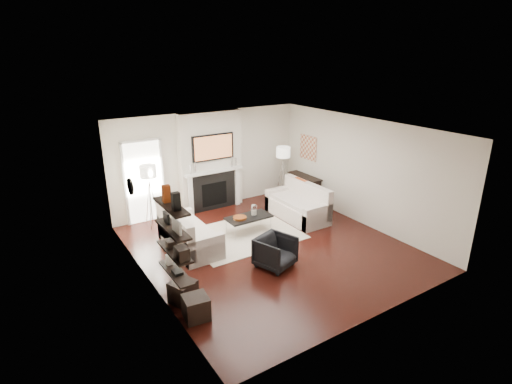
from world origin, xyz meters
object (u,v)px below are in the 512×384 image
loveseat_left_base (190,239)px  lamp_left_shade (148,171)px  coffee_table (249,217)px  loveseat_right_base (297,210)px  armchair (275,251)px  ottoman_near (183,292)px  lamp_right_shade (283,152)px

loveseat_left_base → lamp_left_shade: (-0.31, 1.60, 1.24)m
coffee_table → lamp_left_shade: size_ratio=2.75×
loveseat_right_base → armchair: (-1.95, -1.76, 0.15)m
loveseat_left_base → loveseat_right_base: (3.10, 0.06, 0.00)m
loveseat_left_base → armchair: bearing=-55.9°
loveseat_right_base → armchair: bearing=-138.0°
lamp_left_shade → ottoman_near: size_ratio=1.00×
lamp_right_shade → armchair: bearing=-128.3°
coffee_table → ottoman_near: bearing=-144.0°
coffee_table → loveseat_left_base: bearing=179.0°
armchair → lamp_left_shade: (-1.46, 3.30, 1.09)m
loveseat_left_base → loveseat_right_base: same height
armchair → lamp_right_shade: 4.08m
loveseat_left_base → coffee_table: same height
lamp_right_shade → ottoman_near: bearing=-144.6°
loveseat_right_base → lamp_right_shade: size_ratio=4.50×
lamp_right_shade → lamp_left_shade: bearing=176.8°
loveseat_right_base → lamp_left_shade: size_ratio=4.50×
lamp_right_shade → ottoman_near: (-4.52, -3.21, -1.25)m
ottoman_near → lamp_left_shade: bearing=79.7°
loveseat_left_base → loveseat_right_base: 3.10m
loveseat_left_base → lamp_right_shade: lamp_right_shade is taller
loveseat_right_base → lamp_right_shade: 1.88m
coffee_table → armchair: (-0.39, -1.67, -0.04)m
armchair → lamp_left_shade: 3.77m
loveseat_left_base → lamp_right_shade: 4.04m
coffee_table → ottoman_near: (-2.47, -1.79, -0.20)m
ottoman_near → armchair: bearing=3.4°
armchair → lamp_right_shade: (2.44, 3.08, 1.09)m
coffee_table → lamp_right_shade: size_ratio=2.75×
ottoman_near → loveseat_right_base: bearing=25.0°
armchair → ottoman_near: (-2.08, -0.13, -0.16)m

